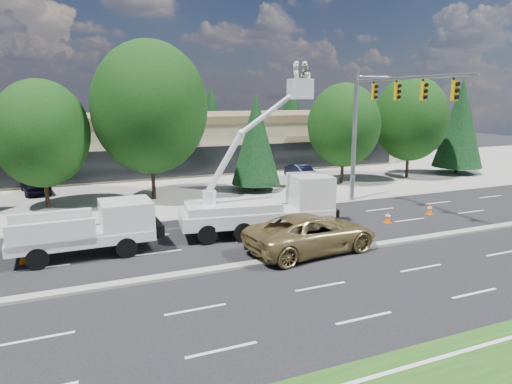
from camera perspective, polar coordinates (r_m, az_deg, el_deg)
name	(u,v)px	position (r m, az deg, el deg)	size (l,w,h in m)	color
ground	(284,260)	(20.85, 3.50, -8.50)	(140.00, 140.00, 0.00)	black
concrete_apron	(179,184)	(39.16, -9.66, 1.00)	(140.00, 22.00, 0.01)	#9C9B8E
road_median	(284,259)	(20.83, 3.50, -8.34)	(120.00, 0.55, 0.12)	#9C9B8E
strip_mall	(155,140)	(48.45, -12.56, 6.31)	(50.40, 15.40, 5.50)	tan
tree_front_c	(41,134)	(32.58, -25.27, 6.61)	(6.05, 6.05, 8.39)	#332114
tree_front_d	(150,108)	(32.99, -13.12, 10.24)	(8.01, 8.01, 11.11)	#332114
tree_front_e	(256,139)	(35.42, -0.02, 6.65)	(3.83, 3.83, 7.55)	#332114
tree_front_f	(344,125)	(39.17, 10.93, 8.21)	(6.06, 6.06, 8.41)	#332114
tree_front_g	(410,119)	(43.44, 18.74, 8.67)	(6.56, 6.56, 9.10)	#332114
tree_front_h	(460,123)	(47.65, 24.16, 7.87)	(4.55, 4.55, 8.97)	#332114
tree_back_b	(102,108)	(59.68, -18.71, 9.96)	(5.63, 5.63, 11.09)	#332114
tree_back_c	(212,116)	(62.42, -5.57, 9.49)	(4.52, 4.52, 8.91)	#332114
tree_back_d	(291,110)	(67.00, 4.41, 10.19)	(5.10, 5.10, 10.05)	#332114
signal_mast	(375,115)	(30.93, 14.67, 9.25)	(2.76, 10.16, 9.00)	gray
utility_pickup	(93,234)	(22.57, -19.68, -4.92)	(6.35, 2.58, 2.42)	silver
bucket_truck	(270,199)	(24.34, 1.76, -0.83)	(8.34, 3.60, 9.02)	silver
traffic_cone_a	(24,256)	(22.80, -27.06, -7.12)	(0.40, 0.40, 0.70)	#FF6008
traffic_cone_b	(214,233)	(23.77, -5.26, -5.09)	(0.40, 0.40, 0.70)	#FF6008
traffic_cone_c	(273,231)	(23.97, 2.17, -4.90)	(0.40, 0.40, 0.70)	#FF6008
traffic_cone_d	(388,217)	(27.78, 16.16, -3.03)	(0.40, 0.40, 0.70)	#FF6008
traffic_cone_e	(430,209)	(30.56, 20.87, -2.01)	(0.40, 0.40, 0.70)	#FF6008
minivan	(312,233)	(21.86, 6.97, -5.10)	(3.00, 6.51, 1.81)	#9A824A
parked_car_west	(35,183)	(38.73, -25.88, 1.03)	(1.86, 4.62, 1.58)	black
parked_car_east	(302,172)	(40.73, 5.75, 2.47)	(1.41, 4.05, 1.33)	black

